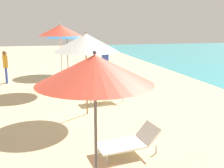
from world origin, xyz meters
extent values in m
cylinder|color=#4C4C51|center=(-0.31, 3.83, 0.96)|extent=(0.05, 0.05, 1.92)
cone|color=#E54C38|center=(-0.31, 3.83, 2.14)|extent=(1.86, 1.86, 0.46)
sphere|color=#4C4C51|center=(-0.31, 3.83, 2.40)|extent=(0.06, 0.06, 0.06)
cube|color=white|center=(0.46, 5.03, 0.22)|extent=(1.14, 0.77, 0.04)
cube|color=white|center=(1.14, 5.12, 0.40)|extent=(0.42, 0.67, 0.36)
cylinder|color=#B2B2B7|center=(0.07, 4.70, 0.10)|extent=(0.04, 0.04, 0.20)
cylinder|color=#B2B2B7|center=(0.00, 5.23, 0.10)|extent=(0.04, 0.04, 0.20)
cylinder|color=#B2B2B7|center=(1.24, 4.86, 0.10)|extent=(0.04, 0.04, 0.20)
cylinder|color=#B2B2B7|center=(1.17, 5.39, 0.10)|extent=(0.04, 0.04, 0.20)
cylinder|color=olive|center=(0.13, 7.89, 1.02)|extent=(0.05, 0.05, 2.03)
cone|color=white|center=(0.13, 7.89, 2.31)|extent=(2.07, 2.07, 0.56)
sphere|color=olive|center=(0.13, 7.89, 2.62)|extent=(0.06, 0.06, 0.06)
cube|color=white|center=(0.80, 8.99, 0.29)|extent=(1.22, 0.75, 0.04)
cube|color=white|center=(1.57, 9.12, 0.45)|extent=(0.52, 0.63, 0.30)
cylinder|color=#B2B2B7|center=(0.38, 8.68, 0.14)|extent=(0.04, 0.04, 0.27)
cylinder|color=#B2B2B7|center=(0.30, 9.14, 0.14)|extent=(0.04, 0.04, 0.27)
cylinder|color=#B2B2B7|center=(1.64, 8.90, 0.14)|extent=(0.04, 0.04, 0.27)
cylinder|color=#B2B2B7|center=(1.56, 9.36, 0.14)|extent=(0.04, 0.04, 0.27)
cylinder|color=silver|center=(-0.46, 11.83, 1.20)|extent=(0.05, 0.05, 2.40)
cone|color=#E54C38|center=(-0.46, 11.83, 2.64)|extent=(1.96, 1.96, 0.48)
sphere|color=silver|center=(-0.46, 11.83, 2.91)|extent=(0.06, 0.06, 0.06)
cube|color=white|center=(-0.10, 13.09, 0.20)|extent=(1.12, 0.70, 0.04)
cube|color=white|center=(0.62, 13.14, 0.38)|extent=(0.41, 0.66, 0.34)
cylinder|color=#B2B2B7|center=(-0.52, 12.80, 0.09)|extent=(0.04, 0.04, 0.18)
cylinder|color=#B2B2B7|center=(-0.56, 13.33, 0.09)|extent=(0.04, 0.04, 0.18)
cylinder|color=#B2B2B7|center=(0.69, 12.87, 0.09)|extent=(0.04, 0.04, 0.18)
cylinder|color=#B2B2B7|center=(0.65, 13.41, 0.09)|extent=(0.04, 0.04, 0.18)
cube|color=white|center=(-0.08, 10.69, 0.21)|extent=(1.02, 0.67, 0.04)
cube|color=white|center=(0.60, 10.71, 0.36)|extent=(0.39, 0.65, 0.29)
cylinder|color=#B2B2B7|center=(-0.47, 10.41, 0.10)|extent=(0.04, 0.04, 0.19)
cylinder|color=#B2B2B7|center=(-0.49, 10.95, 0.10)|extent=(0.04, 0.04, 0.19)
cylinder|color=#B2B2B7|center=(0.64, 10.44, 0.10)|extent=(0.04, 0.04, 0.19)
cylinder|color=#B2B2B7|center=(0.62, 10.99, 0.10)|extent=(0.04, 0.04, 0.19)
cylinder|color=#4C4C51|center=(0.09, 15.67, 1.07)|extent=(0.05, 0.05, 2.14)
cone|color=#338CD8|center=(0.09, 15.67, 2.37)|extent=(2.53, 2.53, 0.47)
sphere|color=#4C4C51|center=(0.09, 15.67, 2.63)|extent=(0.06, 0.06, 0.06)
cube|color=white|center=(0.89, 16.82, 0.24)|extent=(1.19, 0.75, 0.04)
cube|color=white|center=(1.61, 16.71, 0.43)|extent=(0.46, 0.63, 0.36)
cylinder|color=#B2B2B7|center=(0.41, 16.66, 0.11)|extent=(0.04, 0.04, 0.22)
cylinder|color=#B2B2B7|center=(0.48, 17.13, 0.11)|extent=(0.04, 0.04, 0.22)
cylinder|color=#B2B2B7|center=(1.64, 16.46, 0.11)|extent=(0.04, 0.04, 0.22)
cylinder|color=#B2B2B7|center=(1.71, 16.93, 0.11)|extent=(0.04, 0.04, 0.22)
cylinder|color=#334CB2|center=(-3.13, 13.45, 0.40)|extent=(0.11, 0.11, 0.81)
cylinder|color=#334CB2|center=(-3.16, 13.62, 0.40)|extent=(0.11, 0.11, 0.81)
cube|color=orange|center=(-3.14, 13.53, 1.11)|extent=(0.29, 0.40, 0.61)
sphere|color=brown|center=(-3.14, 13.53, 1.52)|extent=(0.22, 0.22, 0.22)
cylinder|color=silver|center=(1.88, 13.51, 0.43)|extent=(0.11, 0.11, 0.86)
cylinder|color=silver|center=(2.04, 13.45, 0.43)|extent=(0.11, 0.11, 0.86)
cube|color=#334CB2|center=(1.96, 13.48, 1.18)|extent=(0.41, 0.32, 0.64)
sphere|color=brown|center=(1.96, 13.48, 1.62)|extent=(0.23, 0.23, 0.23)
cube|color=red|center=(2.37, 10.88, 0.15)|extent=(0.41, 0.57, 0.29)
cube|color=white|center=(2.37, 10.88, 0.32)|extent=(0.42, 0.58, 0.05)
camera|label=1|loc=(-0.98, 0.00, 2.78)|focal=40.82mm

